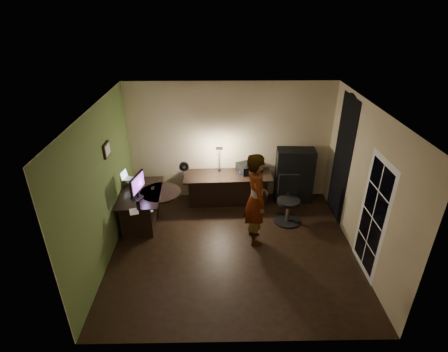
{
  "coord_description": "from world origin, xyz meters",
  "views": [
    {
      "loc": [
        -0.26,
        -5.22,
        4.26
      ],
      "look_at": [
        -0.15,
        1.05,
        1.0
      ],
      "focal_mm": 28.0,
      "sensor_mm": 36.0,
      "label": 1
    }
  ],
  "objects_px": {
    "office_chair": "(289,201)",
    "person": "(256,199)",
    "desk_right": "(228,189)",
    "cabinet": "(294,175)",
    "desk_left": "(142,208)",
    "monitor": "(137,190)"
  },
  "relations": [
    {
      "from": "desk_left",
      "to": "desk_right",
      "type": "relative_size",
      "value": 0.68
    },
    {
      "from": "cabinet",
      "to": "person",
      "type": "bearing_deg",
      "value": -121.02
    },
    {
      "from": "desk_right",
      "to": "person",
      "type": "distance_m",
      "value": 1.54
    },
    {
      "from": "desk_right",
      "to": "cabinet",
      "type": "bearing_deg",
      "value": 3.53
    },
    {
      "from": "office_chair",
      "to": "person",
      "type": "height_order",
      "value": "person"
    },
    {
      "from": "office_chair",
      "to": "cabinet",
      "type": "bearing_deg",
      "value": 75.04
    },
    {
      "from": "office_chair",
      "to": "person",
      "type": "relative_size",
      "value": 0.54
    },
    {
      "from": "cabinet",
      "to": "office_chair",
      "type": "bearing_deg",
      "value": -103.7
    },
    {
      "from": "desk_left",
      "to": "cabinet",
      "type": "relative_size",
      "value": 1.05
    },
    {
      "from": "monitor",
      "to": "desk_left",
      "type": "bearing_deg",
      "value": 104.25
    },
    {
      "from": "desk_right",
      "to": "cabinet",
      "type": "xyz_separation_m",
      "value": [
        1.51,
        0.15,
        0.26
      ]
    },
    {
      "from": "cabinet",
      "to": "monitor",
      "type": "xyz_separation_m",
      "value": [
        -3.28,
        -1.16,
        0.32
      ]
    },
    {
      "from": "desk_left",
      "to": "monitor",
      "type": "distance_m",
      "value": 0.61
    },
    {
      "from": "desk_right",
      "to": "office_chair",
      "type": "relative_size",
      "value": 1.95
    },
    {
      "from": "desk_left",
      "to": "office_chair",
      "type": "relative_size",
      "value": 1.32
    },
    {
      "from": "desk_right",
      "to": "cabinet",
      "type": "distance_m",
      "value": 1.54
    },
    {
      "from": "monitor",
      "to": "person",
      "type": "bearing_deg",
      "value": 4.38
    },
    {
      "from": "monitor",
      "to": "desk_right",
      "type": "bearing_deg",
      "value": 42.82
    },
    {
      "from": "office_chair",
      "to": "person",
      "type": "bearing_deg",
      "value": -139.38
    },
    {
      "from": "desk_right",
      "to": "person",
      "type": "relative_size",
      "value": 1.06
    },
    {
      "from": "desk_right",
      "to": "office_chair",
      "type": "height_order",
      "value": "office_chair"
    },
    {
      "from": "desk_left",
      "to": "office_chair",
      "type": "bearing_deg",
      "value": -2.28
    }
  ]
}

